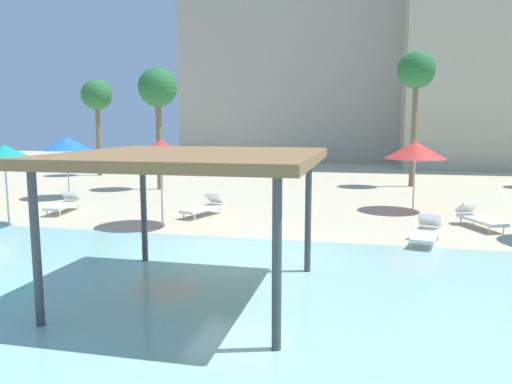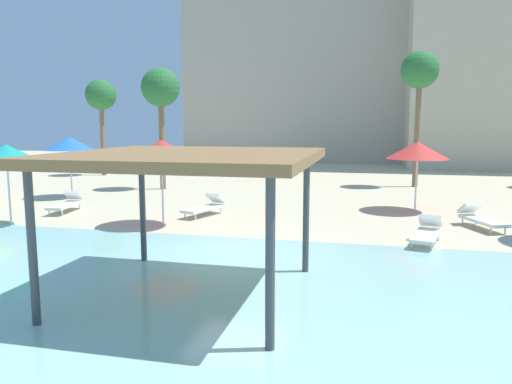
% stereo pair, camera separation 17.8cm
% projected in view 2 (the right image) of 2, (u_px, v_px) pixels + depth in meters
% --- Properties ---
extents(ground_plane, '(80.00, 80.00, 0.00)m').
position_uv_depth(ground_plane, '(239.00, 253.00, 12.39)').
color(ground_plane, beige).
extents(lagoon_water, '(44.00, 13.50, 0.04)m').
position_uv_depth(lagoon_water, '(146.00, 341.00, 7.33)').
color(lagoon_water, '#99D1C6').
rests_on(lagoon_water, ground).
extents(shade_pavilion, '(4.56, 4.56, 2.74)m').
position_uv_depth(shade_pavilion, '(189.00, 161.00, 8.98)').
color(shade_pavilion, '#42474C').
rests_on(shade_pavilion, ground).
extents(beach_umbrella_blue_3, '(2.16, 2.16, 2.70)m').
position_uv_depth(beach_umbrella_blue_3, '(70.00, 143.00, 21.46)').
color(beach_umbrella_blue_3, silver).
rests_on(beach_umbrella_blue_3, ground).
extents(beach_umbrella_red_4, '(2.22, 2.22, 2.76)m').
position_uv_depth(beach_umbrella_red_4, '(161.00, 150.00, 15.38)').
color(beach_umbrella_red_4, silver).
rests_on(beach_umbrella_red_4, ground).
extents(beach_umbrella_red_5, '(2.30, 2.30, 2.60)m').
position_uv_depth(beach_umbrella_red_5, '(418.00, 150.00, 18.09)').
color(beach_umbrella_red_5, silver).
rests_on(beach_umbrella_red_5, ground).
extents(beach_umbrella_teal_6, '(2.01, 2.01, 2.62)m').
position_uv_depth(beach_umbrella_teal_6, '(6.00, 153.00, 15.34)').
color(beach_umbrella_teal_6, silver).
rests_on(beach_umbrella_teal_6, ground).
extents(lounge_chair_0, '(1.04, 1.98, 0.74)m').
position_uv_depth(lounge_chair_0, '(427.00, 232.00, 13.31)').
color(lounge_chair_0, white).
rests_on(lounge_chair_0, ground).
extents(lounge_chair_1, '(1.20, 1.99, 0.74)m').
position_uv_depth(lounge_chair_1, '(206.00, 206.00, 17.47)').
color(lounge_chair_1, white).
rests_on(lounge_chair_1, ground).
extents(lounge_chair_3, '(1.29, 1.98, 0.74)m').
position_uv_depth(lounge_chair_3, '(480.00, 218.00, 15.35)').
color(lounge_chair_3, white).
rests_on(lounge_chair_3, ground).
extents(lounge_chair_4, '(0.87, 1.96, 0.74)m').
position_uv_depth(lounge_chair_4, '(67.00, 203.00, 18.23)').
color(lounge_chair_4, white).
rests_on(lounge_chair_4, ground).
extents(palm_tree_1, '(1.90, 1.90, 6.93)m').
position_uv_depth(palm_tree_1, '(420.00, 73.00, 24.72)').
color(palm_tree_1, brown).
rests_on(palm_tree_1, ground).
extents(palm_tree_2, '(1.90, 1.90, 6.00)m').
position_uv_depth(palm_tree_2, '(101.00, 97.00, 30.52)').
color(palm_tree_2, brown).
rests_on(palm_tree_2, ground).
extents(palm_tree_3, '(1.90, 1.90, 5.98)m').
position_uv_depth(palm_tree_3, '(161.00, 90.00, 23.92)').
color(palm_tree_3, brown).
rests_on(palm_tree_3, ground).
extents(hotel_block_0, '(20.46, 9.85, 17.69)m').
position_uv_depth(hotel_block_0, '(307.00, 62.00, 44.62)').
color(hotel_block_0, '#B2A893').
rests_on(hotel_block_0, ground).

